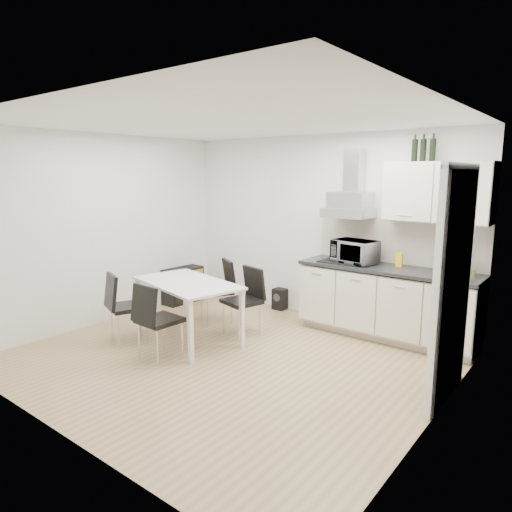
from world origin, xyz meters
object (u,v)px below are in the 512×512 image
at_px(chair_near_right, 160,321).
at_px(chair_far_left, 216,292).
at_px(kitchenette, 392,274).
at_px(dining_table, 187,288).
at_px(chair_far_right, 242,302).
at_px(floor_speaker, 280,299).
at_px(guitar_amp, 183,285).
at_px(chair_near_left, 128,308).

bearing_deg(chair_near_right, chair_far_left, 109.63).
xyz_separation_m(kitchenette, dining_table, (-1.96, -1.62, -0.16)).
distance_m(dining_table, chair_far_right, 0.73).
distance_m(kitchenette, floor_speaker, 1.94).
bearing_deg(guitar_amp, kitchenette, 10.05).
distance_m(chair_far_left, chair_near_left, 1.27).
relative_size(chair_near_right, floor_speaker, 2.73).
bearing_deg(floor_speaker, chair_near_right, -88.46).
height_order(chair_far_left, chair_far_right, same).
distance_m(kitchenette, guitar_amp, 3.36).
xyz_separation_m(chair_far_left, floor_speaker, (0.35, 1.06, -0.28)).
relative_size(chair_far_right, floor_speaker, 2.73).
relative_size(chair_far_right, chair_near_right, 1.00).
relative_size(kitchenette, dining_table, 1.62).
bearing_deg(kitchenette, chair_near_right, -128.66).
bearing_deg(chair_far_right, chair_near_right, 93.70).
bearing_deg(chair_near_left, chair_near_right, 13.14).
height_order(chair_far_left, guitar_amp, chair_far_left).
bearing_deg(kitchenette, guitar_amp, -171.72).
height_order(chair_far_right, chair_near_left, same).
bearing_deg(kitchenette, chair_far_left, -157.48).
distance_m(kitchenette, chair_far_right, 1.92).
height_order(dining_table, chair_far_right, chair_far_right).
bearing_deg(chair_far_right, chair_far_left, -0.81).
height_order(kitchenette, floor_speaker, kitchenette).
relative_size(chair_near_left, guitar_amp, 1.28).
bearing_deg(floor_speaker, kitchenette, -4.41).
bearing_deg(dining_table, kitchenette, 52.62).
distance_m(chair_near_left, guitar_amp, 1.83).
distance_m(chair_far_left, chair_near_right, 1.38).
relative_size(chair_near_right, guitar_amp, 1.28).
xyz_separation_m(chair_far_right, chair_near_left, (-0.94, -1.05, 0.00)).
bearing_deg(kitchenette, chair_far_right, -145.05).
bearing_deg(chair_near_right, kitchenette, 54.90).
height_order(dining_table, chair_near_left, chair_near_left).
bearing_deg(chair_far_right, floor_speaker, -62.37).
distance_m(chair_near_right, guitar_amp, 2.31).
xyz_separation_m(kitchenette, chair_near_left, (-2.49, -2.12, -0.39)).
bearing_deg(chair_near_left, chair_far_right, 69.21).
height_order(kitchenette, chair_near_right, kitchenette).
bearing_deg(kitchenette, dining_table, -140.46).
height_order(kitchenette, chair_far_left, kitchenette).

